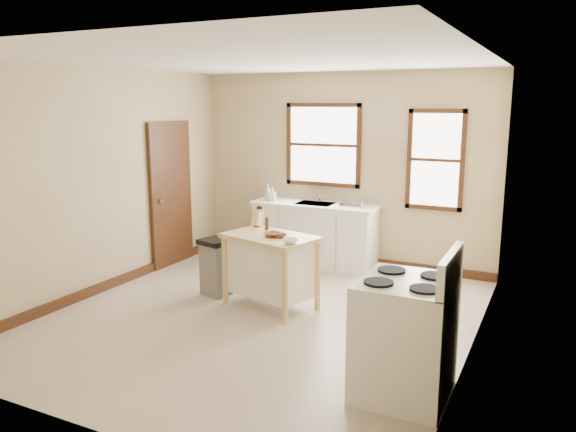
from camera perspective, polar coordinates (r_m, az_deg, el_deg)
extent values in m
plane|color=#B6A490|center=(6.42, -2.80, -10.15)|extent=(5.00, 5.00, 0.00)
plane|color=white|center=(5.99, -3.07, 15.63)|extent=(5.00, 5.00, 0.00)
cube|color=tan|center=(8.30, 5.53, 4.73)|extent=(4.50, 0.04, 2.80)
cube|color=tan|center=(7.40, -18.36, 3.39)|extent=(0.04, 5.00, 2.80)
cube|color=tan|center=(5.34, 18.67, 0.47)|extent=(0.04, 5.00, 2.80)
cube|color=black|center=(8.39, -11.81, 2.19)|extent=(0.06, 0.90, 2.10)
cube|color=black|center=(8.53, 5.29, -4.27)|extent=(4.50, 0.04, 0.12)
cube|color=black|center=(7.67, -17.57, -6.58)|extent=(0.04, 5.00, 0.12)
cylinder|color=silver|center=(8.35, 3.27, 2.24)|extent=(0.03, 0.03, 0.22)
imported|color=#B2B2B2|center=(8.46, -2.06, 2.42)|extent=(0.10, 0.10, 0.23)
imported|color=#B2B2B2|center=(8.39, -1.59, 2.22)|extent=(0.10, 0.11, 0.20)
cylinder|color=#432612|center=(6.75, -2.17, -0.77)|extent=(0.05, 0.05, 0.15)
imported|color=brown|center=(6.41, -1.61, -1.89)|extent=(0.23, 0.23, 0.05)
imported|color=brown|center=(6.37, -0.84, -2.02)|extent=(0.21, 0.21, 0.04)
imported|color=white|center=(6.10, 0.26, -2.56)|extent=(0.18, 0.18, 0.05)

